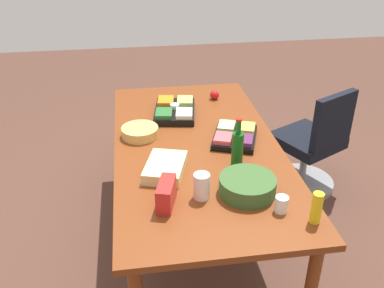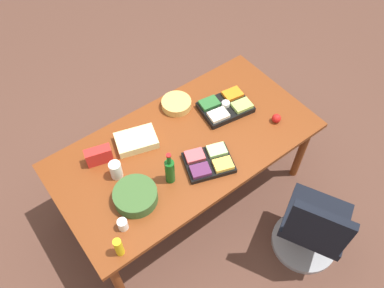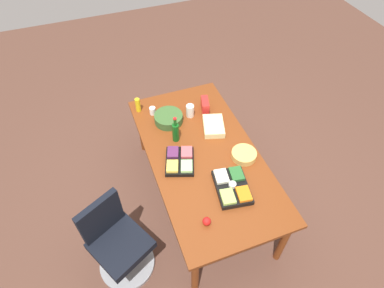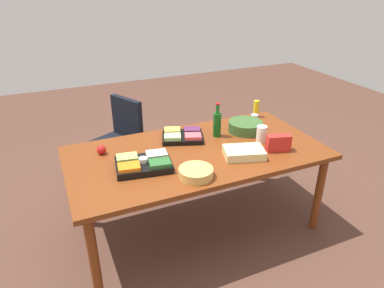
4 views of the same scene
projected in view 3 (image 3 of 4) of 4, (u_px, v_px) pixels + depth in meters
name	position (u px, v px, depth m)	size (l,w,h in m)	color
ground_plane	(202.00, 195.00, 3.94)	(10.00, 10.00, 0.00)	brown
conference_table	(203.00, 159.00, 3.41)	(2.14, 1.10, 0.78)	brown
office_chair	(119.00, 246.00, 3.12)	(0.65, 0.65, 0.94)	gray
fruit_platter	(180.00, 161.00, 3.25)	(0.43, 0.39, 0.07)	black
apple_red	(207.00, 221.00, 2.80)	(0.08, 0.08, 0.08)	red
veggie_tray	(232.00, 187.00, 3.04)	(0.46, 0.36, 0.09)	black
paper_cup	(153.00, 111.00, 3.73)	(0.07, 0.07, 0.09)	white
sheet_cake	(214.00, 126.00, 3.58)	(0.32, 0.22, 0.07)	beige
mustard_bottle	(138.00, 105.00, 3.73)	(0.06, 0.06, 0.17)	yellow
chip_bowl	(244.00, 155.00, 3.30)	(0.26, 0.26, 0.07)	#DBAE57
chip_bag_red	(205.00, 105.00, 3.75)	(0.20, 0.08, 0.14)	red
salad_bowl	(169.00, 118.00, 3.64)	(0.32, 0.32, 0.10)	#375C2B
mayo_jar	(190.00, 111.00, 3.68)	(0.09, 0.09, 0.15)	white
wine_bottle	(176.00, 132.00, 3.40)	(0.08, 0.08, 0.32)	#125217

